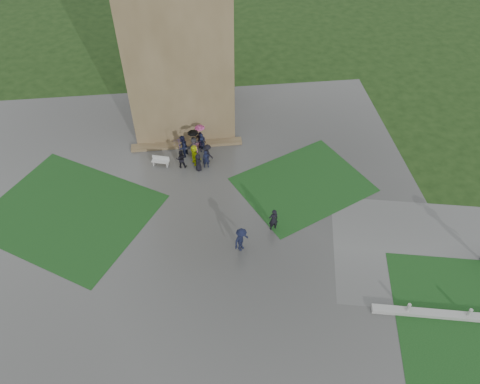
{
  "coord_description": "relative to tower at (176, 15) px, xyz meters",
  "views": [
    {
      "loc": [
        1.02,
        -19.56,
        24.25
      ],
      "look_at": [
        3.59,
        3.55,
        1.2
      ],
      "focal_mm": 35.0,
      "sensor_mm": 36.0,
      "label": 1
    }
  ],
  "objects": [
    {
      "name": "plaza",
      "position": [
        0.0,
        -13.0,
        -8.99
      ],
      "size": [
        34.0,
        34.0,
        0.02
      ],
      "primitive_type": "cube",
      "color": "#3A3A37",
      "rests_on": "ground"
    },
    {
      "name": "lawn_inset_left",
      "position": [
        -8.5,
        -11.0,
        -8.97
      ],
      "size": [
        14.1,
        13.46,
        0.01
      ],
      "primitive_type": "cube",
      "rotation": [
        0.0,
        0.0,
        -0.56
      ],
      "color": "#133614",
      "rests_on": "plaza"
    },
    {
      "name": "ground",
      "position": [
        0.0,
        -15.0,
        -9.0
      ],
      "size": [
        120.0,
        120.0,
        0.0
      ],
      "primitive_type": "plane",
      "color": "black"
    },
    {
      "name": "visitor_cluster",
      "position": [
        0.57,
        -6.28,
        -7.78
      ],
      "size": [
        3.14,
        3.57,
        2.7
      ],
      "color": "black",
      "rests_on": "plaza"
    },
    {
      "name": "tower_plinth",
      "position": [
        0.0,
        -4.4,
        -8.87
      ],
      "size": [
        9.0,
        0.8,
        0.22
      ],
      "primitive_type": "cube",
      "color": "brown",
      "rests_on": "plaza"
    },
    {
      "name": "tower",
      "position": [
        0.0,
        0.0,
        0.0
      ],
      "size": [
        8.0,
        8.0,
        18.0
      ],
      "primitive_type": "cube",
      "color": "brown",
      "rests_on": "ground"
    },
    {
      "name": "lawn_inset_right",
      "position": [
        8.5,
        -10.0,
        -8.97
      ],
      "size": [
        11.12,
        10.15,
        0.01
      ],
      "primitive_type": "cube",
      "rotation": [
        0.0,
        0.0,
        0.44
      ],
      "color": "#133614",
      "rests_on": "plaza"
    },
    {
      "name": "bench",
      "position": [
        -2.08,
        -6.58,
        -8.57
      ],
      "size": [
        1.43,
        0.79,
        0.79
      ],
      "rotation": [
        0.0,
        0.0,
        -0.28
      ],
      "color": "#AAAAA5",
      "rests_on": "plaza"
    },
    {
      "name": "pedestrian_near",
      "position": [
        5.55,
        -14.04,
        -8.07
      ],
      "size": [
        0.74,
        0.57,
        1.82
      ],
      "primitive_type": "imported",
      "rotation": [
        0.0,
        0.0,
        3.36
      ],
      "color": "black",
      "rests_on": "plaza"
    },
    {
      "name": "pedestrian_mid",
      "position": [
        3.22,
        -15.55,
        -8.03
      ],
      "size": [
        1.33,
        1.29,
        1.89
      ],
      "primitive_type": "imported",
      "rotation": [
        0.0,
        0.0,
        0.75
      ],
      "color": "black",
      "rests_on": "plaza"
    }
  ]
}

